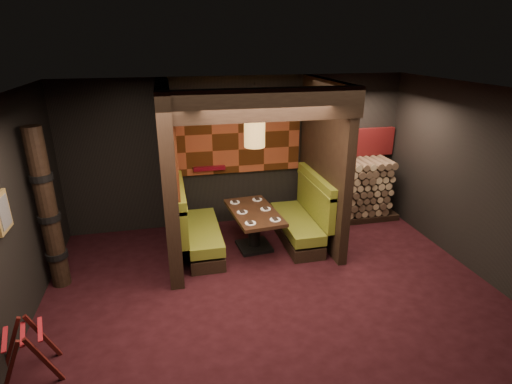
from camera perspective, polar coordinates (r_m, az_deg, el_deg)
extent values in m
cube|color=black|center=(5.88, 2.90, -15.15)|extent=(6.50, 5.50, 0.02)
cube|color=black|center=(4.79, 3.54, 13.83)|extent=(6.50, 5.50, 0.02)
cube|color=black|center=(7.71, -2.41, 5.69)|extent=(6.50, 0.02, 2.85)
cube|color=black|center=(3.02, 18.79, -22.54)|extent=(6.50, 0.02, 2.85)
cube|color=black|center=(6.78, 30.76, 0.52)|extent=(0.02, 5.50, 2.85)
cube|color=black|center=(6.53, -12.33, 2.39)|extent=(0.20, 2.20, 2.85)
cube|color=black|center=(7.09, 9.61, 4.04)|extent=(0.15, 2.10, 2.85)
cube|color=black|center=(5.48, 1.16, 12.34)|extent=(2.85, 0.18, 0.44)
cube|color=brown|center=(7.57, -2.57, 8.47)|extent=(2.40, 0.06, 1.55)
cube|color=brown|center=(6.58, -11.60, 6.45)|extent=(0.04, 1.85, 1.45)
cube|color=#5C0814|center=(7.60, -6.69, 3.40)|extent=(0.60, 0.12, 0.07)
cube|color=black|center=(7.07, -7.47, -7.46)|extent=(0.55, 1.60, 0.22)
cube|color=#626B1F|center=(6.95, -7.57, -5.64)|extent=(0.55, 1.60, 0.18)
cube|color=#526918|center=(6.77, -10.54, -2.93)|extent=(0.12, 1.60, 0.78)
cube|color=#626B1F|center=(6.64, -10.74, -0.16)|extent=(0.15, 1.60, 0.06)
cube|color=black|center=(7.37, 5.69, -6.11)|extent=(0.55, 1.60, 0.22)
cube|color=#626B1F|center=(7.26, 5.76, -4.35)|extent=(0.55, 1.60, 0.18)
cube|color=#526918|center=(7.22, 8.40, -1.27)|extent=(0.12, 1.60, 0.78)
cube|color=#626B1F|center=(7.09, 8.55, 1.35)|extent=(0.15, 1.60, 0.06)
cube|color=black|center=(7.13, -0.28, -7.73)|extent=(0.60, 0.60, 0.06)
cylinder|color=black|center=(6.99, -0.28, -5.60)|extent=(0.20, 0.20, 0.65)
cube|color=#351F12|center=(6.84, -0.29, -2.94)|extent=(0.86, 1.41, 0.06)
cylinder|color=white|center=(6.37, -0.81, -4.48)|extent=(0.18, 0.18, 0.01)
cube|color=black|center=(6.36, -0.81, -4.35)|extent=(0.08, 0.12, 0.02)
cylinder|color=white|center=(6.49, 2.76, -3.97)|extent=(0.18, 0.18, 0.01)
cube|color=black|center=(6.49, 2.76, -3.84)|extent=(0.08, 0.12, 0.02)
cylinder|color=white|center=(6.77, -1.99, -2.88)|extent=(0.18, 0.18, 0.01)
cube|color=black|center=(6.76, -1.99, -2.76)|extent=(0.08, 0.12, 0.02)
cylinder|color=white|center=(6.89, 1.39, -2.44)|extent=(0.18, 0.18, 0.01)
cube|color=black|center=(6.88, 1.39, -2.32)|extent=(0.08, 0.12, 0.02)
cylinder|color=white|center=(7.18, -3.04, -1.47)|extent=(0.18, 0.18, 0.01)
cube|color=black|center=(7.17, -3.04, -1.35)|extent=(0.08, 0.12, 0.02)
cylinder|color=white|center=(7.29, 0.17, -1.07)|extent=(0.18, 0.18, 0.01)
cube|color=black|center=(7.28, 0.17, -0.96)|extent=(0.08, 0.12, 0.02)
cylinder|color=#AB8040|center=(6.36, -0.21, 8.45)|extent=(0.33, 0.33, 0.45)
sphere|color=#FFC672|center=(6.36, -0.21, 8.45)|extent=(0.18, 0.18, 0.18)
cylinder|color=black|center=(6.27, -0.22, 12.92)|extent=(0.02, 0.02, 0.55)
cube|color=olive|center=(5.35, -32.52, -2.49)|extent=(0.04, 0.36, 0.46)
cube|color=#3F3F3F|center=(5.34, -32.27, -2.47)|extent=(0.01, 0.27, 0.36)
cube|color=#3E100D|center=(5.08, -31.76, -21.06)|extent=(0.31, 0.12, 0.69)
cube|color=#3E100D|center=(5.04, -27.88, -20.55)|extent=(0.31, 0.12, 0.69)
cube|color=#3E100D|center=(5.40, -31.62, -18.31)|extent=(0.31, 0.12, 0.69)
cube|color=#3E100D|center=(5.36, -28.03, -17.82)|extent=(0.31, 0.12, 0.69)
cube|color=maroon|center=(5.08, -32.26, -17.36)|extent=(0.16, 0.42, 0.01)
cube|color=maroon|center=(5.06, -30.37, -17.11)|extent=(0.16, 0.42, 0.01)
cube|color=maroon|center=(5.05, -28.47, -16.84)|extent=(0.16, 0.42, 0.01)
cylinder|color=black|center=(6.33, -27.60, -2.39)|extent=(0.26, 0.26, 2.40)
cylinder|color=black|center=(6.61, -26.59, -7.98)|extent=(0.31, 0.31, 0.09)
cylinder|color=black|center=(6.37, -27.45, -3.21)|extent=(0.31, 0.31, 0.09)
cylinder|color=black|center=(6.17, -28.37, 1.89)|extent=(0.31, 0.31, 0.09)
cube|color=black|center=(8.50, 13.60, -3.19)|extent=(1.73, 0.70, 0.12)
cube|color=brown|center=(8.28, 13.96, 0.69)|extent=(1.73, 0.70, 1.10)
cube|color=maroon|center=(8.32, 13.46, 6.84)|extent=(1.83, 0.10, 0.56)
cube|color=black|center=(7.35, 9.51, 4.65)|extent=(0.08, 0.08, 2.85)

